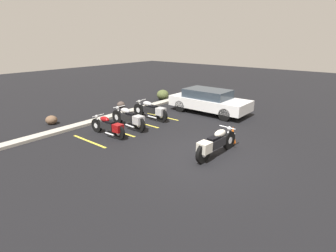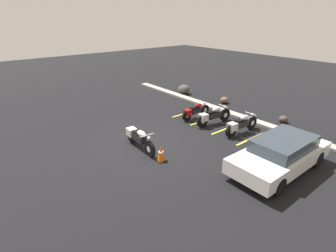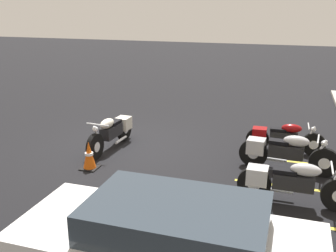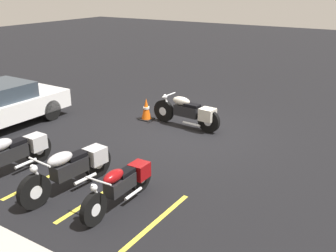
{
  "view_description": "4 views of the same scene",
  "coord_description": "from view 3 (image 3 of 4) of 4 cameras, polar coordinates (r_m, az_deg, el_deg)",
  "views": [
    {
      "loc": [
        -7.23,
        -4.35,
        3.87
      ],
      "look_at": [
        0.26,
        1.78,
        0.65
      ],
      "focal_mm": 28.0,
      "sensor_mm": 36.0,
      "label": 1
    },
    {
      "loc": [
        8.97,
        -5.79,
        5.39
      ],
      "look_at": [
        0.3,
        1.23,
        0.64
      ],
      "focal_mm": 28.0,
      "sensor_mm": 36.0,
      "label": 2
    },
    {
      "loc": [
        9.48,
        4.18,
        3.83
      ],
      "look_at": [
        0.7,
        1.4,
        0.93
      ],
      "focal_mm": 42.0,
      "sensor_mm": 36.0,
      "label": 3
    },
    {
      "loc": [
        -5.13,
        9.24,
        4.04
      ],
      "look_at": [
        -0.06,
        1.24,
        0.58
      ],
      "focal_mm": 42.0,
      "sensor_mm": 36.0,
      "label": 4
    }
  ],
  "objects": [
    {
      "name": "ground",
      "position": [
        11.04,
        -5.85,
        -2.93
      ],
      "size": [
        60.0,
        60.0,
        0.0
      ],
      "primitive_type": "plane",
      "color": "black"
    },
    {
      "name": "motorcycle_cream_featured",
      "position": [
        10.83,
        -8.04,
        -0.75
      ],
      "size": [
        2.29,
        0.64,
        0.9
      ],
      "rotation": [
        0.0,
        0.0,
        -0.07
      ],
      "color": "black",
      "rests_on": "ground"
    },
    {
      "name": "parked_bike_0",
      "position": [
        10.84,
        16.1,
        -1.54
      ],
      "size": [
        0.57,
        2.05,
        0.81
      ],
      "rotation": [
        0.0,
        0.0,
        1.59
      ],
      "color": "black",
      "rests_on": "ground"
    },
    {
      "name": "parked_bike_1",
      "position": [
        9.66,
        16.36,
        -3.56
      ],
      "size": [
        0.65,
        2.3,
        0.91
      ],
      "rotation": [
        0.0,
        0.0,
        1.49
      ],
      "color": "black",
      "rests_on": "ground"
    },
    {
      "name": "parked_bike_2",
      "position": [
        8.13,
        17.25,
        -7.75
      ],
      "size": [
        0.64,
        2.28,
        0.9
      ],
      "rotation": [
        0.0,
        0.0,
        1.55
      ],
      "color": "black",
      "rests_on": "ground"
    },
    {
      "name": "car_white",
      "position": [
        5.65,
        0.13,
        -16.42
      ],
      "size": [
        1.83,
        4.31,
        1.29
      ],
      "rotation": [
        0.0,
        0.0,
        -1.58
      ],
      "color": "black",
      "rests_on": "ground"
    },
    {
      "name": "traffic_cone",
      "position": [
        9.62,
        -11.37,
        -4.28
      ],
      "size": [
        0.4,
        0.4,
        0.69
      ],
      "color": "black",
      "rests_on": "ground"
    },
    {
      "name": "stall_line_0",
      "position": [
        11.83,
        16.83,
        -2.2
      ],
      "size": [
        0.1,
        2.1,
        0.0
      ],
      "primitive_type": "cube",
      "color": "gold",
      "rests_on": "ground"
    },
    {
      "name": "stall_line_1",
      "position": [
        10.42,
        16.62,
        -4.86
      ],
      "size": [
        0.1,
        2.1,
        0.0
      ],
      "primitive_type": "cube",
      "color": "gold",
      "rests_on": "ground"
    },
    {
      "name": "stall_line_2",
      "position": [
        9.04,
        16.35,
        -8.35
      ],
      "size": [
        0.1,
        2.1,
        0.0
      ],
      "primitive_type": "cube",
      "color": "gold",
      "rests_on": "ground"
    },
    {
      "name": "stall_line_3",
      "position": [
        7.71,
        15.97,
        -13.06
      ],
      "size": [
        0.1,
        2.1,
        0.0
      ],
      "primitive_type": "cube",
      "color": "gold",
      "rests_on": "ground"
    }
  ]
}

